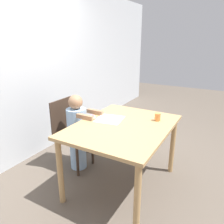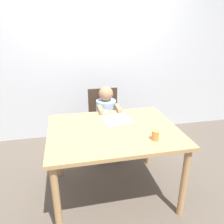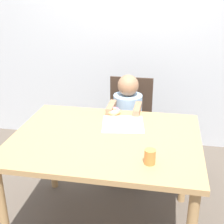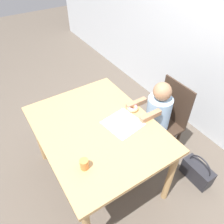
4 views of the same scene
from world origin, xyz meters
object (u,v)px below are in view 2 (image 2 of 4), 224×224
object	(u,v)px
cup	(155,135)
donut	(104,112)
child_figure	(106,124)
chair	(105,123)
handbag	(139,139)

from	to	relation	value
cup	donut	bearing A→B (deg)	115.70
donut	cup	xyz separation A→B (m)	(0.33, -0.69, 0.02)
donut	cup	world-z (taller)	cup
child_figure	donut	xyz separation A→B (m)	(-0.07, -0.28, 0.28)
chair	handbag	distance (m)	0.64
child_figure	cup	bearing A→B (deg)	-75.15
child_figure	donut	bearing A→B (deg)	-104.72
donut	child_figure	bearing A→B (deg)	75.28
child_figure	cup	distance (m)	1.05
handbag	cup	bearing A→B (deg)	-103.61
child_figure	donut	size ratio (longest dim) A/B	9.30
donut	handbag	distance (m)	1.02
donut	handbag	size ratio (longest dim) A/B	0.31
donut	handbag	world-z (taller)	donut
child_figure	handbag	world-z (taller)	child_figure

